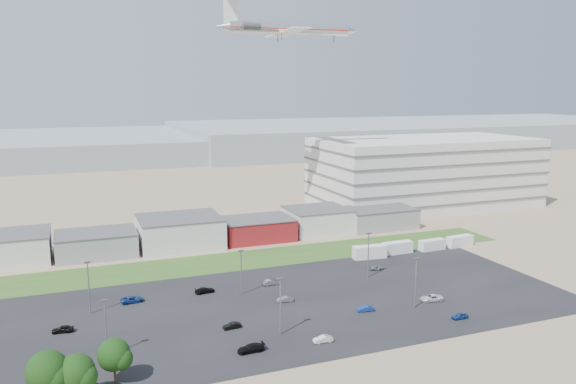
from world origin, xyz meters
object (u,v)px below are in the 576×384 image
parked_car_3 (251,348)px  parked_car_13 (323,339)px  airliner (290,29)px  parked_car_11 (271,282)px  parked_car_1 (365,309)px  parked_car_6 (205,290)px  parked_car_0 (431,298)px  parked_car_7 (285,299)px  parked_car_8 (376,268)px  box_trailer_a (369,252)px  parked_car_9 (132,299)px  parked_car_5 (63,329)px  parked_car_2 (460,316)px  parked_car_4 (232,326)px

parked_car_3 → parked_car_13: 12.63m
airliner → parked_car_11: bearing=-111.1°
parked_car_1 → parked_car_6: 34.34m
parked_car_0 → parked_car_7: size_ratio=1.36×
parked_car_6 → parked_car_8: 41.79m
box_trailer_a → parked_car_9: size_ratio=1.89×
parked_car_3 → parked_car_0: bearing=100.3°
parked_car_5 → parked_car_11: size_ratio=0.97×
parked_car_1 → parked_car_11: (-12.06, 20.95, 0.07)m
parked_car_3 → parked_car_6: 29.68m
parked_car_2 → parked_car_7: parked_car_7 is taller
parked_car_0 → parked_car_9: size_ratio=1.02×
parked_car_2 → parked_car_8: bearing=-179.2°
parked_car_1 → parked_car_5: parked_car_5 is taller
parked_car_5 → parked_car_6: bearing=118.0°
parked_car_3 → parked_car_13: parked_car_3 is taller
parked_car_1 → parked_car_3: size_ratio=0.76×
parked_car_13 → parked_car_3: bearing=-91.5°
box_trailer_a → parked_car_8: (-3.36, -9.24, -1.06)m
parked_car_7 → parked_car_0: bearing=75.4°
parked_car_7 → parked_car_11: parked_car_11 is taller
parked_car_9 → parked_car_13: parked_car_9 is taller
parked_car_1 → parked_car_13: parked_car_1 is taller
box_trailer_a → parked_car_1: bearing=-115.6°
parked_car_7 → parked_car_8: (27.70, 11.24, -0.00)m
parked_car_11 → parked_car_1: bearing=-153.4°
parked_car_6 → parked_car_8: (41.79, 0.26, -0.05)m
box_trailer_a → parked_car_2: bearing=-89.8°
parked_car_2 → parked_car_3: parked_car_3 is taller
parked_car_1 → parked_car_7: bearing=-121.0°
airliner → parked_car_2: airliner is taller
parked_car_11 → parked_car_6: bearing=85.3°
parked_car_9 → parked_car_1: bearing=-122.6°
parked_car_4 → parked_car_8: (41.30, 19.91, 0.02)m
parked_car_13 → parked_car_0: bearing=111.2°
parked_car_0 → parked_car_7: 29.98m
parked_car_2 → parked_car_8: (0.00, 31.22, 0.01)m
parked_car_3 → airliner: bearing=153.7°
parked_car_1 → parked_car_7: parked_car_1 is taller
parked_car_9 → parked_car_13: (28.49, -30.71, -0.07)m
parked_car_1 → parked_car_2: 17.72m
box_trailer_a → parked_car_2: box_trailer_a is taller
parked_car_2 → parked_car_7: size_ratio=0.95×
parked_car_1 → parked_car_11: bearing=-142.3°
parked_car_7 → parked_car_8: 29.90m
box_trailer_a → parked_car_0: size_ratio=1.86×
parked_car_6 → parked_car_13: parked_car_6 is taller
parked_car_4 → parked_car_0: bearing=84.0°
parked_car_0 → parked_car_5: size_ratio=1.25×
box_trailer_a → airliner: size_ratio=0.19×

